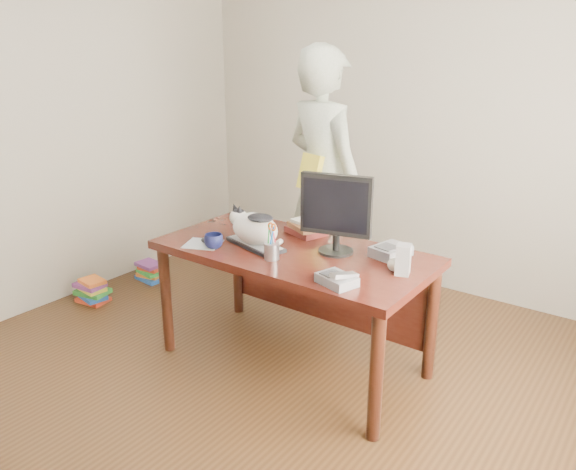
# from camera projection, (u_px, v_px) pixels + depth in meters

# --- Properties ---
(room) EXTENTS (4.50, 4.50, 4.50)m
(room) POSITION_uv_depth(u_px,v_px,m) (218.00, 164.00, 2.60)
(room) COLOR black
(room) RESTS_ON ground
(desk) EXTENTS (1.60, 0.80, 0.75)m
(desk) POSITION_uv_depth(u_px,v_px,m) (301.00, 269.00, 3.36)
(desk) COLOR black
(desk) RESTS_ON ground
(keyboard) EXTENTS (0.43, 0.25, 0.02)m
(keyboard) POSITION_uv_depth(u_px,v_px,m) (255.00, 244.00, 3.30)
(keyboard) COLOR black
(keyboard) RESTS_ON desk
(cat) EXTENTS (0.40, 0.26, 0.22)m
(cat) POSITION_uv_depth(u_px,v_px,m) (253.00, 227.00, 3.27)
(cat) COLOR white
(cat) RESTS_ON keyboard
(monitor) EXTENTS (0.40, 0.24, 0.46)m
(monitor) POSITION_uv_depth(u_px,v_px,m) (336.00, 210.00, 3.10)
(monitor) COLOR black
(monitor) RESTS_ON desk
(pen_cup) EXTENTS (0.10, 0.10, 0.21)m
(pen_cup) POSITION_uv_depth(u_px,v_px,m) (272.00, 249.00, 3.09)
(pen_cup) COLOR #97969C
(pen_cup) RESTS_ON desk
(mousepad) EXTENTS (0.26, 0.25, 0.00)m
(mousepad) POSITION_uv_depth(u_px,v_px,m) (203.00, 244.00, 3.33)
(mousepad) COLOR #9DA2A8
(mousepad) RESTS_ON desk
(mouse) EXTENTS (0.11, 0.09, 0.04)m
(mouse) POSITION_uv_depth(u_px,v_px,m) (208.00, 241.00, 3.33)
(mouse) COLOR black
(mouse) RESTS_ON mousepad
(coffee_mug) EXTENTS (0.15, 0.15, 0.09)m
(coffee_mug) POSITION_uv_depth(u_px,v_px,m) (214.00, 241.00, 3.25)
(coffee_mug) COLOR black
(coffee_mug) RESTS_ON desk
(phone) EXTENTS (0.22, 0.19, 0.09)m
(phone) POSITION_uv_depth(u_px,v_px,m) (337.00, 279.00, 2.77)
(phone) COLOR slate
(phone) RESTS_ON desk
(speaker) EXTENTS (0.09, 0.10, 0.16)m
(speaker) POSITION_uv_depth(u_px,v_px,m) (403.00, 260.00, 2.87)
(speaker) COLOR #969698
(speaker) RESTS_ON desk
(baseball) EXTENTS (0.07, 0.07, 0.07)m
(baseball) POSITION_uv_depth(u_px,v_px,m) (394.00, 265.00, 2.93)
(baseball) COLOR silver
(baseball) RESTS_ON desk
(book_stack) EXTENTS (0.28, 0.25, 0.09)m
(book_stack) POSITION_uv_depth(u_px,v_px,m) (306.00, 228.00, 3.50)
(book_stack) COLOR #4C1714
(book_stack) RESTS_ON desk
(calculator) EXTENTS (0.20, 0.24, 0.06)m
(calculator) POSITION_uv_depth(u_px,v_px,m) (391.00, 251.00, 3.14)
(calculator) COLOR slate
(calculator) RESTS_ON desk
(person) EXTENTS (0.79, 0.62, 1.89)m
(person) POSITION_uv_depth(u_px,v_px,m) (323.00, 183.00, 3.99)
(person) COLOR white
(person) RESTS_ON ground
(held_book) EXTENTS (0.20, 0.15, 0.25)m
(held_book) POSITION_uv_depth(u_px,v_px,m) (310.00, 172.00, 3.83)
(held_book) COLOR yellow
(held_book) RESTS_ON person
(book_pile_a) EXTENTS (0.27, 0.22, 0.18)m
(book_pile_a) POSITION_uv_depth(u_px,v_px,m) (92.00, 291.00, 4.29)
(book_pile_a) COLOR red
(book_pile_a) RESTS_ON ground
(book_pile_b) EXTENTS (0.26, 0.20, 0.15)m
(book_pile_b) POSITION_uv_depth(u_px,v_px,m) (151.00, 271.00, 4.70)
(book_pile_b) COLOR #1A4A9F
(book_pile_b) RESTS_ON ground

